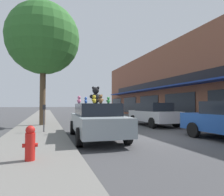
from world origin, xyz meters
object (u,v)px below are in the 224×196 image
teddy_bear_yellow (94,99)px  parking_meter (44,115)px  teddy_bear_green (108,100)px  teddy_bear_blue (86,100)px  teddy_bear_pink (79,100)px  fire_hydrant (30,143)px  street_tree (43,39)px  teddy_bear_brown (101,99)px  plush_art_car (96,120)px  teddy_bear_giant (96,95)px  parked_car_far_center (153,114)px

teddy_bear_yellow → parking_meter: teddy_bear_yellow is taller
teddy_bear_green → teddy_bear_blue: (-0.91, 0.14, -0.00)m
teddy_bear_pink → fire_hydrant: 4.59m
teddy_bear_pink → street_tree: street_tree is taller
teddy_bear_green → teddy_bear_yellow: teddy_bear_yellow is taller
teddy_bear_brown → teddy_bear_yellow: size_ratio=1.22×
teddy_bear_blue → plush_art_car: bearing=136.9°
teddy_bear_giant → teddy_bear_blue: bearing=63.3°
plush_art_car → teddy_bear_giant: (0.06, 0.35, 1.04)m
teddy_bear_pink → parked_car_far_center: bearing=160.0°
plush_art_car → teddy_bear_green: bearing=-29.3°
teddy_bear_green → parking_meter: size_ratio=0.22×
plush_art_car → fire_hydrant: size_ratio=6.11×
parked_car_far_center → parking_meter: 7.26m
teddy_bear_blue → teddy_bear_pink: 1.05m
parked_car_far_center → parking_meter: bearing=-163.5°
teddy_bear_pink → parking_meter: teddy_bear_pink is taller
teddy_bear_pink → parked_car_far_center: size_ratio=0.08×
parked_car_far_center → street_tree: bearing=168.6°
teddy_bear_giant → teddy_bear_blue: size_ratio=2.79×
street_tree → teddy_bear_giant: bearing=-65.2°
plush_art_car → teddy_bear_brown: teddy_bear_brown is taller
teddy_bear_brown → teddy_bear_pink: bearing=-66.9°
teddy_bear_pink → street_tree: 6.14m
teddy_bear_brown → parking_meter: 3.01m
teddy_bear_yellow → plush_art_car: bearing=-147.4°
teddy_bear_yellow → parked_car_far_center: size_ratio=0.07×
teddy_bear_brown → teddy_bear_pink: teddy_bear_brown is taller
plush_art_car → teddy_bear_yellow: bearing=-106.0°
teddy_bear_pink → fire_hydrant: teddy_bear_pink is taller
teddy_bear_yellow → parking_meter: bearing=-94.6°
teddy_bear_blue → teddy_bear_green: bearing=112.0°
plush_art_car → teddy_bear_blue: teddy_bear_blue is taller
teddy_bear_giant → fire_hydrant: (-2.39, -3.54, -1.28)m
teddy_bear_giant → parking_meter: (-2.14, 1.41, -0.87)m
plush_art_car → teddy_bear_giant: size_ratio=6.42×
teddy_bear_green → teddy_bear_brown: bearing=-37.6°
teddy_bear_giant → teddy_bear_blue: teddy_bear_giant is taller
teddy_bear_brown → fire_hydrant: teddy_bear_brown is taller
teddy_bear_giant → fire_hydrant: teddy_bear_giant is taller
teddy_bear_giant → street_tree: street_tree is taller
teddy_bear_blue → parked_car_far_center: 6.70m
teddy_bear_giant → teddy_bear_brown: size_ratio=1.96×
teddy_bear_green → street_tree: street_tree is taller
parked_car_far_center → fire_hydrant: parked_car_far_center is taller
teddy_bear_green → street_tree: 7.36m
fire_hydrant → teddy_bear_brown: bearing=50.9°
teddy_bear_blue → teddy_bear_giant: bearing=163.4°
teddy_bear_brown → teddy_bear_pink: (-0.73, 1.05, -0.01)m
teddy_bear_giant → teddy_bear_blue: 0.75m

